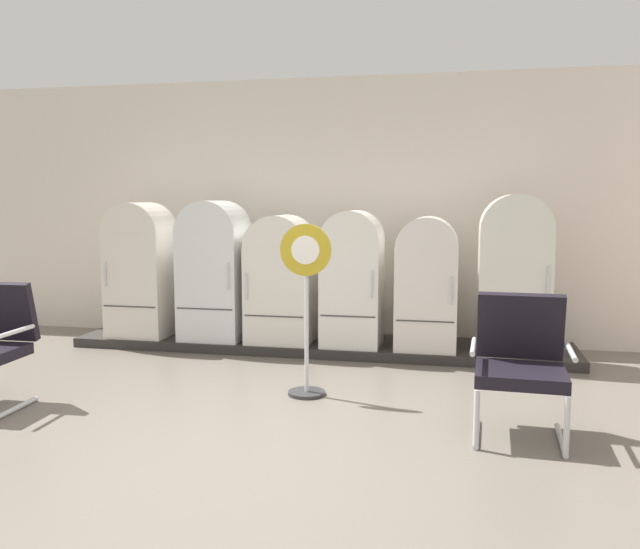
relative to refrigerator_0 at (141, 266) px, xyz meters
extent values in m
cube|color=#686057|center=(2.06, -2.88, -0.93)|extent=(12.00, 10.00, 0.05)
cube|color=beige|center=(2.06, 0.78, 0.62)|extent=(11.76, 0.12, 3.06)
cube|color=#47443F|center=(2.06, 0.77, 1.80)|extent=(11.76, 0.07, 0.06)
cube|color=#2C2927|center=(2.06, 0.14, -0.86)|extent=(5.49, 0.95, 0.10)
cube|color=silver|center=(0.00, 0.00, -0.21)|extent=(0.67, 0.59, 1.19)
cylinder|color=silver|center=(0.00, 0.00, 0.38)|extent=(0.67, 0.58, 0.67)
cube|color=#383838|center=(0.00, -0.30, -0.43)|extent=(0.62, 0.01, 0.01)
cylinder|color=silver|center=(-0.28, -0.31, -0.07)|extent=(0.02, 0.02, 0.28)
cube|color=silver|center=(0.88, 0.03, -0.20)|extent=(0.69, 0.65, 1.20)
cylinder|color=silver|center=(0.88, 0.03, 0.40)|extent=(0.69, 0.64, 0.69)
cube|color=#383838|center=(0.88, -0.30, -0.42)|extent=(0.63, 0.01, 0.01)
cylinder|color=silver|center=(1.16, -0.31, -0.06)|extent=(0.02, 0.02, 0.28)
cube|color=silver|center=(1.66, 0.01, -0.29)|extent=(0.70, 0.60, 1.04)
cylinder|color=silver|center=(1.66, 0.01, 0.24)|extent=(0.70, 0.59, 0.70)
cube|color=#383838|center=(1.66, -0.30, -0.47)|extent=(0.64, 0.01, 0.01)
cylinder|color=silver|center=(1.37, -0.31, -0.16)|extent=(0.02, 0.02, 0.28)
cube|color=white|center=(2.45, 0.00, -0.24)|extent=(0.62, 0.58, 1.13)
cylinder|color=white|center=(2.45, 0.00, 0.33)|extent=(0.62, 0.57, 0.62)
cube|color=#383838|center=(2.45, -0.30, -0.44)|extent=(0.57, 0.01, 0.01)
cylinder|color=silver|center=(2.70, -0.31, -0.10)|extent=(0.02, 0.02, 0.28)
cube|color=silver|center=(3.23, 0.02, -0.27)|extent=(0.63, 0.64, 1.07)
cylinder|color=silver|center=(3.23, 0.02, 0.26)|extent=(0.63, 0.62, 0.63)
cube|color=#383838|center=(3.23, -0.30, -0.46)|extent=(0.58, 0.01, 0.01)
cylinder|color=silver|center=(3.49, -0.31, -0.14)|extent=(0.02, 0.02, 0.28)
cube|color=silver|center=(4.10, 0.00, -0.17)|extent=(0.70, 0.58, 1.26)
cylinder|color=silver|center=(4.10, 0.00, 0.46)|extent=(0.70, 0.57, 0.70)
cube|color=#383838|center=(4.10, -0.30, -0.40)|extent=(0.65, 0.01, 0.01)
cylinder|color=silver|center=(4.39, -0.31, -0.02)|extent=(0.02, 0.02, 0.28)
cylinder|color=silver|center=(0.15, -2.47, -0.89)|extent=(0.06, 0.59, 0.04)
cube|color=black|center=(-0.14, -2.19, -0.16)|extent=(0.61, 0.19, 0.50)
cylinder|color=silver|center=(0.19, -2.47, -0.27)|extent=(0.05, 0.48, 0.04)
cylinder|color=silver|center=(3.70, -2.24, -0.89)|extent=(0.07, 0.59, 0.04)
cylinder|color=silver|center=(3.69, -2.51, -0.69)|extent=(0.04, 0.04, 0.39)
cylinder|color=silver|center=(4.27, -2.27, -0.89)|extent=(0.07, 0.59, 0.04)
cylinder|color=silver|center=(4.25, -2.54, -0.69)|extent=(0.04, 0.04, 0.39)
cube|color=black|center=(3.98, -2.25, -0.45)|extent=(0.63, 0.57, 0.09)
cube|color=black|center=(4.00, -1.97, -0.16)|extent=(0.61, 0.20, 0.50)
cylinder|color=silver|center=(3.66, -2.24, -0.27)|extent=(0.06, 0.48, 0.04)
cylinder|color=silver|center=(4.30, -2.27, -0.27)|extent=(0.06, 0.48, 0.04)
cylinder|color=#2D2D30|center=(2.30, -1.55, -0.89)|extent=(0.32, 0.32, 0.03)
cylinder|color=silver|center=(2.30, -1.55, -0.27)|extent=(0.04, 0.04, 1.21)
cylinder|color=#B49620|center=(2.30, -1.57, 0.34)|extent=(0.43, 0.02, 0.43)
cylinder|color=white|center=(2.30, -1.59, 0.34)|extent=(0.24, 0.00, 0.24)
camera|label=1|loc=(3.54, -6.84, 0.76)|focal=36.71mm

